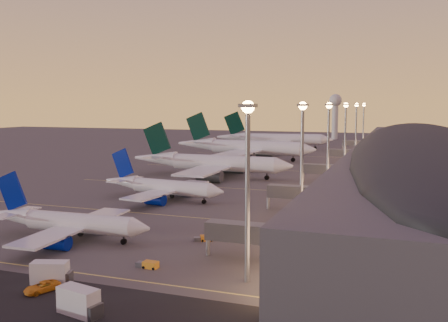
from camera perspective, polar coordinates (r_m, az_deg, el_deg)
ground at (r=122.86m, az=-8.03°, el=-5.47°), size 700.00×700.00×0.00m
airliner_narrow_south at (r=99.33m, az=-17.59°, el=-6.68°), size 34.92×31.15×12.49m
airliner_narrow_north at (r=134.16m, az=-7.11°, el=-2.94°), size 37.19×33.45×13.28m
airliner_wide_near at (r=174.36m, az=-1.60°, el=-0.22°), size 59.35×53.86×19.04m
airliner_wide_mid at (r=229.31m, az=2.29°, el=1.57°), size 67.65×61.75×21.64m
airliner_wide_far at (r=285.01m, az=5.76°, el=2.49°), size 66.28×60.97×21.22m
terminal_building at (r=179.56m, az=21.43°, el=0.77°), size 56.35×255.00×17.46m
light_masts at (r=172.60m, az=13.00°, el=3.76°), size 2.20×217.20×25.90m
radar_tower at (r=369.16m, az=12.60°, el=5.83°), size 9.00×9.00×32.50m
lane_markings at (r=158.72m, az=-1.29°, el=-2.67°), size 90.00×180.36×0.00m
baggage_tug_a at (r=80.27m, az=-8.67°, el=-11.63°), size 3.61×1.70×1.06m
baggage_tug_b at (r=94.19m, az=-2.28°, el=-8.82°), size 3.68×2.92×1.04m
catering_truck_a at (r=76.76m, az=-19.05°, el=-12.01°), size 5.96×3.76×3.14m
catering_truck_b at (r=65.09m, az=-16.10°, el=-15.25°), size 6.19×3.42×3.29m
service_van_d at (r=74.13m, az=-20.08°, el=-13.36°), size 3.90×5.39×1.36m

